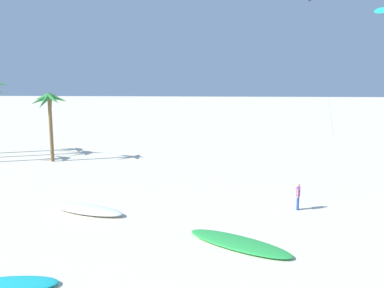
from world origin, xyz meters
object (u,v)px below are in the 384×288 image
grounded_kite_0 (1,286)px  person_mid_field (298,195)px  flying_kite_0 (382,10)px  palm_tree_3 (50,104)px  grounded_kite_1 (88,210)px  grounded_kite_2 (239,243)px

grounded_kite_0 → person_mid_field: person_mid_field is taller
grounded_kite_0 → person_mid_field: 17.67m
flying_kite_0 → palm_tree_3: bearing=-150.5°
grounded_kite_1 → grounded_kite_2: 10.25m
flying_kite_0 → grounded_kite_2: size_ratio=3.09×
grounded_kite_0 → grounded_kite_1: (0.67, 9.53, 0.06)m
grounded_kite_0 → flying_kite_0: bearing=56.0°
grounded_kite_2 → palm_tree_3: bearing=131.4°
grounded_kite_1 → grounded_kite_0: bearing=-94.0°
palm_tree_3 → person_mid_field: 25.81m
grounded_kite_0 → grounded_kite_1: 9.56m
grounded_kite_0 → grounded_kite_1: size_ratio=0.90×
flying_kite_0 → person_mid_field: bearing=-116.2°
palm_tree_3 → grounded_kite_2: (17.29, -19.61, -5.52)m
grounded_kite_2 → flying_kite_0: bearing=62.6°
palm_tree_3 → grounded_kite_0: palm_tree_3 is taller
palm_tree_3 → grounded_kite_1: (8.12, -15.04, -5.45)m
palm_tree_3 → grounded_kite_1: 17.94m
grounded_kite_2 → person_mid_field: bearing=55.4°
palm_tree_3 → grounded_kite_0: 26.26m
grounded_kite_2 → person_mid_field: size_ratio=3.40×
grounded_kite_1 → grounded_kite_2: size_ratio=0.89×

